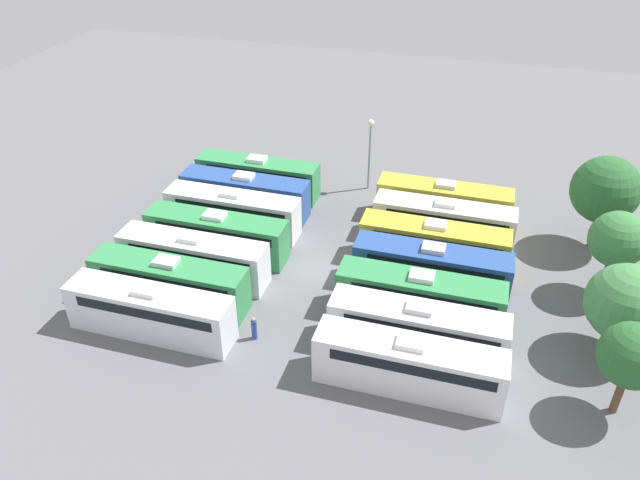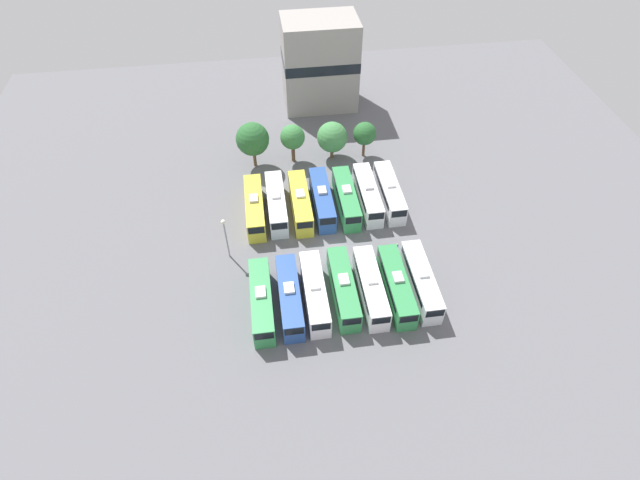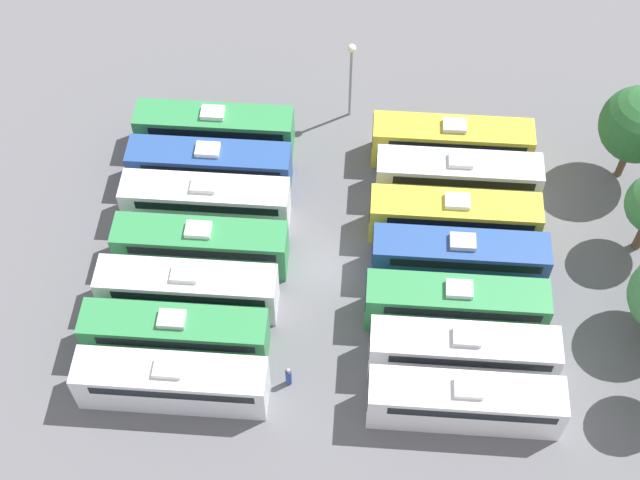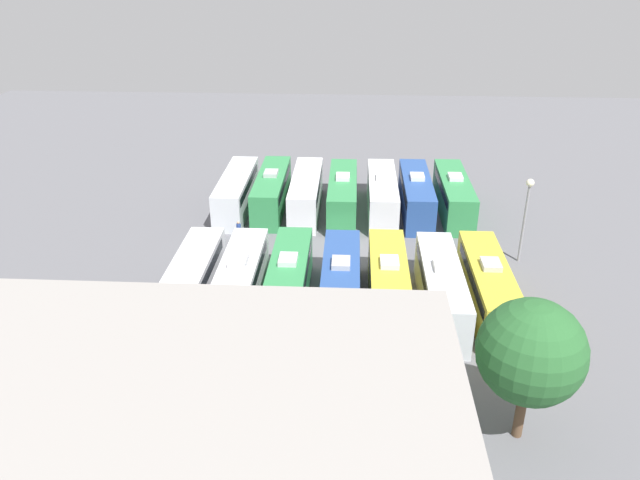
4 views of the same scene
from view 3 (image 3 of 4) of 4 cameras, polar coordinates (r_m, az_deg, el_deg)
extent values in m
plane|color=slate|center=(57.92, 0.44, -1.70)|extent=(112.54, 112.54, 0.00)
cube|color=#338C4C|center=(63.58, -6.73, 6.97)|extent=(2.46, 11.01, 3.27)
cube|color=black|center=(62.86, -6.56, 7.53)|extent=(2.50, 9.36, 0.72)
cube|color=black|center=(64.05, -11.70, 7.68)|extent=(2.17, 0.08, 1.14)
cube|color=white|center=(62.27, -6.89, 8.09)|extent=(1.20, 1.60, 0.35)
cube|color=#284C93|center=(61.36, -7.03, 4.65)|extent=(2.46, 11.01, 3.27)
cube|color=black|center=(60.62, -6.86, 5.20)|extent=(2.50, 9.36, 0.72)
cube|color=black|center=(61.84, -12.16, 5.40)|extent=(2.17, 0.08, 1.14)
cube|color=white|center=(60.01, -7.21, 5.76)|extent=(1.20, 1.60, 0.35)
cube|color=white|center=(59.44, -7.29, 2.40)|extent=(2.46, 11.01, 3.27)
cube|color=black|center=(58.68, -7.12, 2.94)|extent=(2.50, 9.36, 0.72)
cube|color=black|center=(59.92, -12.57, 3.19)|extent=(2.17, 0.08, 1.14)
cube|color=white|center=(58.04, -7.48, 3.50)|extent=(1.20, 1.60, 0.35)
cube|color=#338C4C|center=(57.33, -7.60, -0.41)|extent=(2.46, 11.01, 3.27)
cube|color=black|center=(56.54, -7.43, 0.12)|extent=(2.50, 9.36, 0.72)
cube|color=black|center=(57.81, -13.06, 0.43)|extent=(2.17, 0.08, 1.14)
cube|color=white|center=(55.88, -7.80, 0.66)|extent=(1.20, 1.60, 0.35)
cube|color=white|center=(55.59, -8.44, -3.18)|extent=(2.46, 11.01, 3.27)
cube|color=black|center=(54.77, -8.27, -2.68)|extent=(2.50, 9.36, 0.72)
cube|color=black|center=(56.11, -14.07, -2.28)|extent=(2.17, 0.08, 1.14)
cube|color=white|center=(54.09, -8.67, -2.15)|extent=(1.20, 1.60, 0.35)
cube|color=#338C4C|center=(54.05, -9.22, -5.99)|extent=(2.46, 11.01, 3.27)
cube|color=black|center=(53.20, -9.05, -5.52)|extent=(2.50, 9.36, 0.72)
cube|color=black|center=(54.61, -15.01, -5.04)|extent=(2.17, 0.08, 1.14)
cube|color=#B2B2B7|center=(52.50, -9.47, -5.01)|extent=(1.20, 1.60, 0.35)
cube|color=silver|center=(52.54, -9.44, -9.02)|extent=(2.46, 11.01, 3.27)
cube|color=black|center=(51.68, -9.28, -8.58)|extent=(2.50, 9.36, 0.72)
cube|color=black|center=(53.09, -15.44, -8.00)|extent=(2.17, 0.08, 1.14)
cube|color=white|center=(50.95, -9.72, -8.10)|extent=(1.20, 1.60, 0.35)
cube|color=gold|center=(63.01, 8.41, 6.14)|extent=(2.46, 11.01, 3.27)
cube|color=black|center=(62.36, 8.76, 6.69)|extent=(2.50, 9.36, 0.72)
cube|color=black|center=(62.04, 3.43, 7.03)|extent=(2.17, 0.08, 1.14)
cube|color=#B2B2B7|center=(61.70, 8.61, 7.26)|extent=(1.20, 1.60, 0.35)
cube|color=silver|center=(61.00, 8.79, 3.94)|extent=(2.46, 11.01, 3.27)
cube|color=black|center=(60.33, 9.16, 4.49)|extent=(2.50, 9.36, 0.72)
cube|color=black|center=(59.96, 3.67, 4.82)|extent=(2.17, 0.08, 1.14)
cube|color=white|center=(59.64, 9.01, 5.05)|extent=(1.20, 1.60, 0.35)
cube|color=gold|center=(58.82, 8.57, 1.39)|extent=(2.46, 11.01, 3.27)
cube|color=black|center=(58.13, 8.95, 1.92)|extent=(2.50, 9.36, 0.72)
cube|color=black|center=(57.77, 3.26, 2.26)|extent=(2.17, 0.08, 1.14)
cube|color=white|center=(57.41, 8.79, 2.48)|extent=(1.20, 1.60, 0.35)
cube|color=#284C93|center=(56.99, 8.90, -1.16)|extent=(2.46, 11.01, 3.27)
cube|color=black|center=(56.27, 9.29, -0.64)|extent=(2.50, 9.36, 0.72)
cube|color=black|center=(55.88, 3.42, -0.31)|extent=(2.17, 0.08, 1.14)
cube|color=#B2B2B7|center=(55.53, 9.13, -0.10)|extent=(1.20, 1.60, 0.35)
cube|color=#338C4C|center=(55.03, 8.68, -4.13)|extent=(2.46, 11.01, 3.27)
cube|color=black|center=(54.29, 9.09, -3.63)|extent=(2.50, 9.36, 0.72)
cube|color=black|center=(53.91, 2.98, -3.32)|extent=(2.17, 0.08, 1.14)
cube|color=silver|center=(53.52, 8.92, -3.12)|extent=(1.20, 1.60, 0.35)
cube|color=white|center=(53.44, 9.12, -7.11)|extent=(2.46, 11.01, 3.27)
cube|color=black|center=(52.67, 9.55, -6.64)|extent=(2.50, 9.36, 0.72)
cube|color=black|center=(52.25, 3.23, -6.34)|extent=(2.17, 0.08, 1.14)
cube|color=#B2B2B7|center=(51.88, 9.38, -6.15)|extent=(1.20, 1.60, 0.35)
cube|color=silver|center=(51.96, 9.23, -10.24)|extent=(2.46, 11.01, 3.27)
cube|color=black|center=(51.17, 9.68, -9.80)|extent=(2.50, 9.36, 0.72)
cube|color=black|center=(50.73, 3.12, -9.52)|extent=(2.17, 0.08, 1.14)
cube|color=white|center=(50.35, 9.50, -9.35)|extent=(1.20, 1.60, 0.35)
cylinder|color=navy|center=(53.06, -2.02, -8.76)|extent=(0.36, 0.36, 1.47)
sphere|color=tan|center=(52.30, -2.05, -8.33)|extent=(0.24, 0.24, 0.24)
cylinder|color=gray|center=(64.33, 1.97, 9.99)|extent=(0.20, 0.20, 6.24)
sphere|color=#EAE5C6|center=(62.08, 2.05, 12.17)|extent=(0.60, 0.60, 0.60)
cylinder|color=brown|center=(64.88, 18.89, 4.94)|extent=(0.50, 0.50, 3.25)
sphere|color=#28602D|center=(62.48, 19.72, 6.97)|extent=(5.14, 5.14, 5.14)
camera|label=1|loc=(22.93, 32.49, -43.90)|focal=35.00mm
camera|label=2|loc=(61.73, -61.35, 36.25)|focal=28.00mm
camera|label=4|loc=(59.64, 49.38, 9.08)|focal=35.00mm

